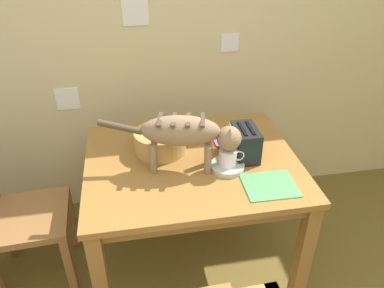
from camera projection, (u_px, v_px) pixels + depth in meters
wall_rear at (186, 26)px, 2.33m from camera, size 5.22×0.11×2.50m
dining_table at (192, 174)px, 2.07m from camera, size 1.12×0.91×0.73m
cat at (188, 133)px, 1.85m from camera, size 0.69×0.22×0.30m
saucer_bowl at (227, 167)px, 1.95m from camera, size 0.18×0.18×0.03m
coffee_mug at (229, 157)px, 1.92m from camera, size 0.13×0.09×0.09m
magazine at (270, 185)px, 1.83m from camera, size 0.26×0.22×0.01m
book_stack at (228, 143)px, 2.13m from camera, size 0.19×0.13×0.04m
wicker_basket at (160, 141)px, 2.07m from camera, size 0.28×0.28×0.12m
toaster at (245, 143)px, 2.01m from camera, size 0.12×0.20×0.18m
wooden_chair_near at (19, 216)px, 2.05m from camera, size 0.44×0.44×0.93m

